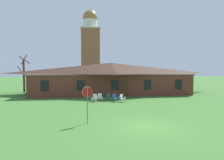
% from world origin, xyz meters
% --- Properties ---
extents(ground_plane, '(200.00, 200.00, 0.00)m').
position_xyz_m(ground_plane, '(0.00, 0.00, 0.00)').
color(ground_plane, '#3D702D').
extents(brick_building, '(25.82, 10.40, 5.21)m').
position_xyz_m(brick_building, '(0.00, 19.72, 2.65)').
color(brick_building, brown).
rests_on(brick_building, ground).
extents(dome_tower, '(5.18, 5.18, 20.84)m').
position_xyz_m(dome_tower, '(-3.02, 38.70, 9.59)').
color(dome_tower, '#93563D').
rests_on(dome_tower, ground).
extents(stop_sign, '(0.77, 0.30, 2.75)m').
position_xyz_m(stop_sign, '(-4.10, 1.43, 1.96)').
color(stop_sign, slate).
rests_on(stop_sign, ground).
extents(lawn_chair_by_porch, '(0.79, 0.84, 0.96)m').
position_xyz_m(lawn_chair_by_porch, '(-3.17, 10.92, 0.50)').
color(lawn_chair_by_porch, silver).
rests_on(lawn_chair_by_porch, ground).
extents(lawn_chair_near_door, '(0.65, 0.68, 0.96)m').
position_xyz_m(lawn_chair_near_door, '(-2.45, 11.48, 0.50)').
color(lawn_chair_near_door, white).
rests_on(lawn_chair_near_door, ground).
extents(lawn_chair_left_end, '(0.78, 0.82, 0.96)m').
position_xyz_m(lawn_chair_left_end, '(-1.29, 11.38, 0.50)').
color(lawn_chair_left_end, '#28704C').
rests_on(lawn_chair_left_end, ground).
extents(lawn_chair_middle, '(0.75, 0.80, 0.96)m').
position_xyz_m(lawn_chair_middle, '(-0.62, 10.72, 0.50)').
color(lawn_chair_middle, '#2D5693').
rests_on(lawn_chair_middle, ground).
extents(lawn_chair_right_end, '(0.85, 0.87, 0.96)m').
position_xyz_m(lawn_chair_right_end, '(0.26, 10.42, 0.50)').
color(lawn_chair_right_end, silver).
rests_on(lawn_chair_right_end, ground).
extents(bare_tree_beside_building, '(2.31, 1.84, 6.72)m').
position_xyz_m(bare_tree_beside_building, '(-15.14, 22.56, 3.36)').
color(bare_tree_beside_building, brown).
rests_on(bare_tree_beside_building, ground).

